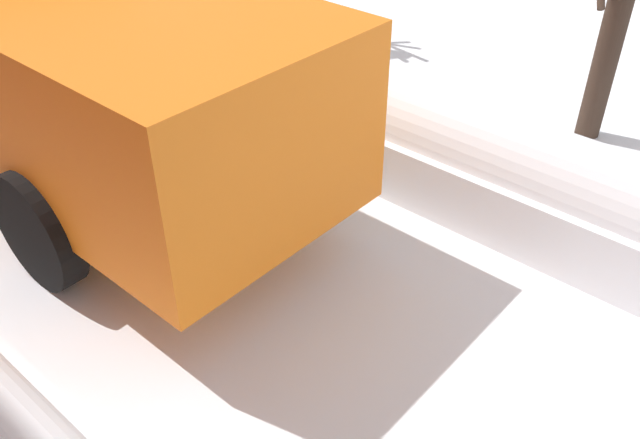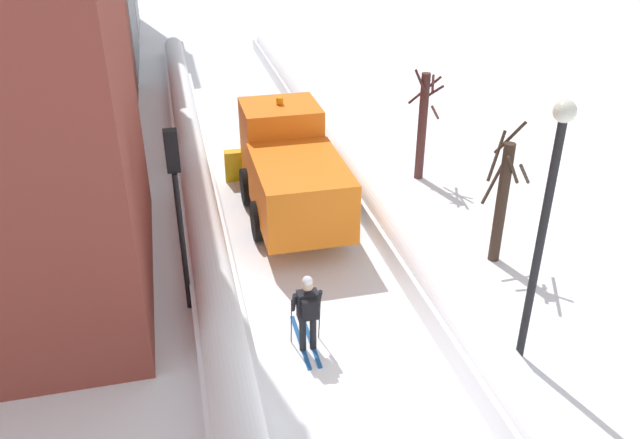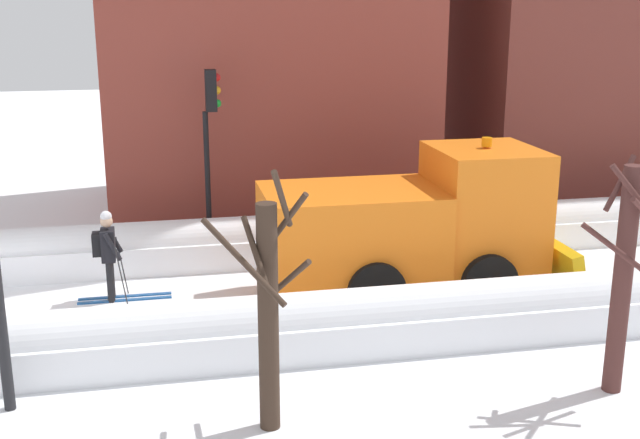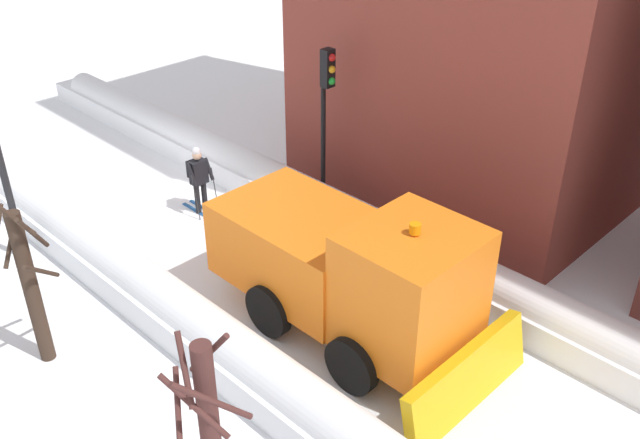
{
  "view_description": "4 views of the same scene",
  "coord_description": "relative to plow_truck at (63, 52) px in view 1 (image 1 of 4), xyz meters",
  "views": [
    {
      "loc": [
        -2.94,
        1.79,
        4.0
      ],
      "look_at": [
        -0.42,
        4.01,
        1.57
      ],
      "focal_mm": 38.11,
      "sensor_mm": 36.0,
      "label": 1
    },
    {
      "loc": [
        -2.98,
        -8.52,
        8.78
      ],
      "look_at": [
        0.32,
        5.15,
        1.2
      ],
      "focal_mm": 36.2,
      "sensor_mm": 36.0,
      "label": 2
    },
    {
      "loc": [
        14.51,
        2.86,
        5.69
      ],
      "look_at": [
        -0.15,
        5.87,
        1.57
      ],
      "focal_mm": 44.96,
      "sensor_mm": 36.0,
      "label": 3
    },
    {
      "loc": [
        8.27,
        15.02,
        9.16
      ],
      "look_at": [
        -0.73,
        6.1,
        1.56
      ],
      "focal_mm": 39.64,
      "sensor_mm": 36.0,
      "label": 4
    }
  ],
  "objects": [
    {
      "name": "snowbank_right",
      "position": [
        2.37,
        2.24,
        -1.0
      ],
      "size": [
        1.1,
        36.0,
        1.08
      ],
      "color": "white",
      "rests_on": "ground"
    },
    {
      "name": "plow_truck",
      "position": [
        0.0,
        0.0,
        0.0
      ],
      "size": [
        3.2,
        5.98,
        3.12
      ],
      "color": "orange",
      "rests_on": "ground"
    }
  ]
}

